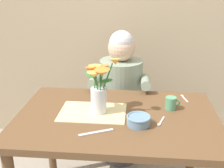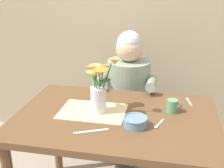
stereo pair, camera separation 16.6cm
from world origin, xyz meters
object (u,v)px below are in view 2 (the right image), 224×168
object	(u,v)px
seated_person	(128,100)
flower_vase	(99,86)
tea_cup	(172,106)
ceramic_bowl	(135,121)
dinner_knife	(91,131)

from	to	relation	value
seated_person	flower_vase	world-z (taller)	seated_person
tea_cup	ceramic_bowl	bearing A→B (deg)	-132.24
flower_vase	dinner_knife	size ratio (longest dim) A/B	1.85
seated_person	dinner_knife	distance (m)	0.85
tea_cup	seated_person	bearing A→B (deg)	124.24
tea_cup	flower_vase	bearing A→B (deg)	-168.03
dinner_knife	tea_cup	world-z (taller)	tea_cup
flower_vase	seated_person	bearing A→B (deg)	80.92
seated_person	ceramic_bowl	world-z (taller)	seated_person
ceramic_bowl	tea_cup	distance (m)	0.30
ceramic_bowl	seated_person	bearing A→B (deg)	101.16
seated_person	tea_cup	distance (m)	0.64
dinner_knife	ceramic_bowl	bearing A→B (deg)	0.75
seated_person	tea_cup	bearing A→B (deg)	-60.16
ceramic_bowl	dinner_knife	xyz separation A→B (m)	(-0.22, -0.11, -0.03)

